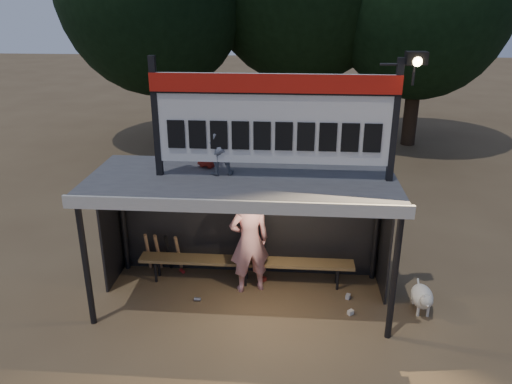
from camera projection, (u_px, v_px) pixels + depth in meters
ground at (243, 298)px, 8.94m from camera, size 80.00×80.00×0.00m
player at (249, 241)px, 8.86m from camera, size 0.84×0.69×2.00m
child_a at (218, 144)px, 8.03m from camera, size 0.56×0.48×1.01m
child_b at (206, 143)px, 8.40m from camera, size 0.50×0.42×0.86m
dugout_shelter at (244, 198)px, 8.49m from camera, size 5.10×2.08×2.32m
scoreboard_assembly at (277, 116)px, 7.68m from camera, size 4.10×0.27×1.99m
bench at (246, 262)px, 9.29m from camera, size 4.00×0.35×0.48m
dog at (422, 297)px, 8.48m from camera, size 0.36×0.81×0.49m
bats at (163, 252)px, 9.66m from camera, size 0.68×0.35×0.84m
litter at (268, 291)px, 9.09m from camera, size 3.28×1.27×0.08m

